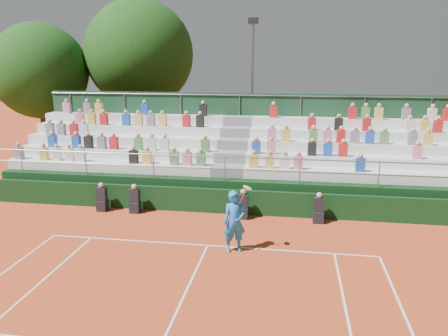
% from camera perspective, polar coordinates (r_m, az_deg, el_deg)
% --- Properties ---
extents(ground, '(90.00, 90.00, 0.00)m').
position_cam_1_polar(ground, '(14.74, -2.15, -10.09)').
color(ground, '#BB441F').
rests_on(ground, ground).
extents(courtside_wall, '(20.00, 0.15, 1.00)m').
position_cam_1_polar(courtside_wall, '(17.50, -0.15, -4.37)').
color(courtside_wall, black).
rests_on(courtside_wall, ground).
extents(line_officials, '(9.05, 0.40, 1.19)m').
position_cam_1_polar(line_officials, '(17.26, -3.54, -4.74)').
color(line_officials, black).
rests_on(line_officials, ground).
extents(grandstand, '(20.00, 5.20, 4.40)m').
position_cam_1_polar(grandstand, '(20.41, 1.28, 0.00)').
color(grandstand, black).
rests_on(grandstand, ground).
extents(tennis_player, '(0.96, 0.72, 2.22)m').
position_cam_1_polar(tennis_player, '(13.96, 1.39, -7.01)').
color(tennis_player, blue).
rests_on(tennis_player, ground).
extents(tree_west, '(5.65, 5.65, 8.17)m').
position_cam_1_polar(tree_west, '(28.77, -22.92, 11.58)').
color(tree_west, '#341F13').
rests_on(tree_west, ground).
extents(tree_east, '(6.62, 6.62, 9.64)m').
position_cam_1_polar(tree_east, '(28.26, -10.98, 14.36)').
color(tree_east, '#341F13').
rests_on(tree_east, ground).
extents(floodlight_mast, '(0.60, 0.25, 8.41)m').
position_cam_1_polar(floodlight_mast, '(27.11, 3.72, 11.58)').
color(floodlight_mast, gray).
rests_on(floodlight_mast, ground).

